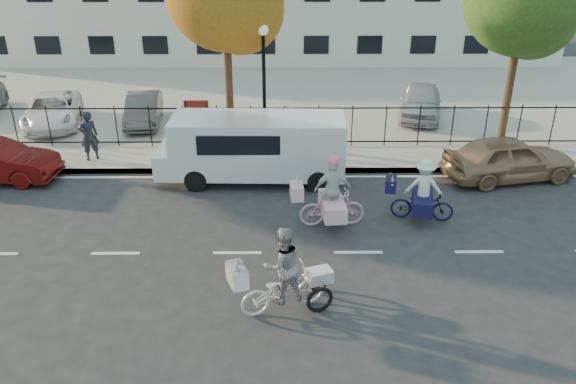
{
  "coord_description": "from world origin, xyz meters",
  "views": [
    {
      "loc": [
        1.16,
        -11.92,
        7.24
      ],
      "look_at": [
        1.27,
        1.2,
        1.1
      ],
      "focal_mm": 35.0,
      "sensor_mm": 36.0,
      "label": 1
    }
  ],
  "objects_px": {
    "zebra_trike": "(283,279)",
    "bull_bike": "(422,196)",
    "unicorn_bike": "(331,200)",
    "lot_car_c": "(143,109)",
    "gold_sedan": "(509,158)",
    "lot_car_d": "(421,101)",
    "lamppost": "(264,66)",
    "white_van": "(255,146)",
    "lot_car_b": "(52,110)",
    "pedestrian": "(89,136)"
  },
  "relations": [
    {
      "from": "unicorn_bike",
      "to": "lot_car_c",
      "type": "bearing_deg",
      "value": 34.42
    },
    {
      "from": "white_van",
      "to": "lot_car_b",
      "type": "bearing_deg",
      "value": 149.52
    },
    {
      "from": "lamppost",
      "to": "lot_car_d",
      "type": "distance_m",
      "value": 7.71
    },
    {
      "from": "zebra_trike",
      "to": "lot_car_d",
      "type": "distance_m",
      "value": 14.04
    },
    {
      "from": "zebra_trike",
      "to": "pedestrian",
      "type": "height_order",
      "value": "zebra_trike"
    },
    {
      "from": "lamppost",
      "to": "lot_car_b",
      "type": "bearing_deg",
      "value": 161.21
    },
    {
      "from": "unicorn_bike",
      "to": "white_van",
      "type": "distance_m",
      "value": 3.78
    },
    {
      "from": "white_van",
      "to": "unicorn_bike",
      "type": "bearing_deg",
      "value": -53.52
    },
    {
      "from": "zebra_trike",
      "to": "lot_car_b",
      "type": "relative_size",
      "value": 0.51
    },
    {
      "from": "lot_car_c",
      "to": "lot_car_d",
      "type": "xyz_separation_m",
      "value": [
        11.26,
        0.77,
        0.09
      ]
    },
    {
      "from": "lamppost",
      "to": "lot_car_d",
      "type": "bearing_deg",
      "value": 30.85
    },
    {
      "from": "lot_car_b",
      "to": "lot_car_c",
      "type": "bearing_deg",
      "value": -12.62
    },
    {
      "from": "zebra_trike",
      "to": "white_van",
      "type": "relative_size",
      "value": 0.38
    },
    {
      "from": "gold_sedan",
      "to": "lot_car_c",
      "type": "bearing_deg",
      "value": 55.57
    },
    {
      "from": "white_van",
      "to": "lot_car_b",
      "type": "relative_size",
      "value": 1.35
    },
    {
      "from": "lot_car_b",
      "to": "lot_car_c",
      "type": "relative_size",
      "value": 1.2
    },
    {
      "from": "bull_bike",
      "to": "pedestrian",
      "type": "height_order",
      "value": "pedestrian"
    },
    {
      "from": "lamppost",
      "to": "zebra_trike",
      "type": "xyz_separation_m",
      "value": [
        0.64,
        -9.06,
        -2.37
      ]
    },
    {
      "from": "unicorn_bike",
      "to": "lot_car_c",
      "type": "distance_m",
      "value": 10.83
    },
    {
      "from": "bull_bike",
      "to": "lot_car_b",
      "type": "xyz_separation_m",
      "value": [
        -12.94,
        7.93,
        0.05
      ]
    },
    {
      "from": "unicorn_bike",
      "to": "lot_car_c",
      "type": "xyz_separation_m",
      "value": [
        -6.85,
        8.39,
        -0.01
      ]
    },
    {
      "from": "unicorn_bike",
      "to": "bull_bike",
      "type": "distance_m",
      "value": 2.52
    },
    {
      "from": "lamppost",
      "to": "gold_sedan",
      "type": "bearing_deg",
      "value": -16.46
    },
    {
      "from": "bull_bike",
      "to": "zebra_trike",
      "type": "bearing_deg",
      "value": 148.55
    },
    {
      "from": "lot_car_d",
      "to": "pedestrian",
      "type": "bearing_deg",
      "value": -144.41
    },
    {
      "from": "pedestrian",
      "to": "lot_car_d",
      "type": "relative_size",
      "value": 0.42
    },
    {
      "from": "bull_bike",
      "to": "gold_sedan",
      "type": "distance_m",
      "value": 4.34
    },
    {
      "from": "white_van",
      "to": "lot_car_c",
      "type": "relative_size",
      "value": 1.62
    },
    {
      "from": "lamppost",
      "to": "bull_bike",
      "type": "distance_m",
      "value": 7.1
    },
    {
      "from": "gold_sedan",
      "to": "lot_car_b",
      "type": "distance_m",
      "value": 17.13
    },
    {
      "from": "white_van",
      "to": "lot_car_c",
      "type": "xyz_separation_m",
      "value": [
        -4.7,
        5.3,
        -0.4
      ]
    },
    {
      "from": "lamppost",
      "to": "lot_car_d",
      "type": "relative_size",
      "value": 1.08
    },
    {
      "from": "white_van",
      "to": "pedestrian",
      "type": "xyz_separation_m",
      "value": [
        -5.62,
        1.42,
        -0.14
      ]
    },
    {
      "from": "lot_car_b",
      "to": "lot_car_c",
      "type": "xyz_separation_m",
      "value": [
        3.6,
        0.1,
        -0.01
      ]
    },
    {
      "from": "lot_car_b",
      "to": "lot_car_d",
      "type": "bearing_deg",
      "value": -10.83
    },
    {
      "from": "pedestrian",
      "to": "gold_sedan",
      "type": "bearing_deg",
      "value": 141.93
    },
    {
      "from": "zebra_trike",
      "to": "lot_car_b",
      "type": "bearing_deg",
      "value": 17.2
    },
    {
      "from": "pedestrian",
      "to": "lot_car_c",
      "type": "bearing_deg",
      "value": -135.48
    },
    {
      "from": "pedestrian",
      "to": "lot_car_d",
      "type": "bearing_deg",
      "value": 168.78
    },
    {
      "from": "pedestrian",
      "to": "lot_car_b",
      "type": "xyz_separation_m",
      "value": [
        -2.67,
        3.79,
        -0.24
      ]
    },
    {
      "from": "unicorn_bike",
      "to": "lot_car_b",
      "type": "xyz_separation_m",
      "value": [
        -10.45,
        8.29,
        0.0
      ]
    },
    {
      "from": "lamppost",
      "to": "bull_bike",
      "type": "height_order",
      "value": "lamppost"
    },
    {
      "from": "lot_car_d",
      "to": "gold_sedan",
      "type": "bearing_deg",
      "value": -61.79
    },
    {
      "from": "lot_car_d",
      "to": "lot_car_c",
      "type": "bearing_deg",
      "value": -161.4
    },
    {
      "from": "pedestrian",
      "to": "lot_car_b",
      "type": "relative_size",
      "value": 0.39
    },
    {
      "from": "lamppost",
      "to": "unicorn_bike",
      "type": "distance_m",
      "value": 6.18
    },
    {
      "from": "gold_sedan",
      "to": "bull_bike",
      "type": "bearing_deg",
      "value": 117.11
    },
    {
      "from": "pedestrian",
      "to": "lot_car_b",
      "type": "bearing_deg",
      "value": -86.9
    },
    {
      "from": "zebra_trike",
      "to": "bull_bike",
      "type": "xyz_separation_m",
      "value": [
        3.76,
        4.04,
        -0.04
      ]
    },
    {
      "from": "white_van",
      "to": "gold_sedan",
      "type": "relative_size",
      "value": 1.41
    }
  ]
}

